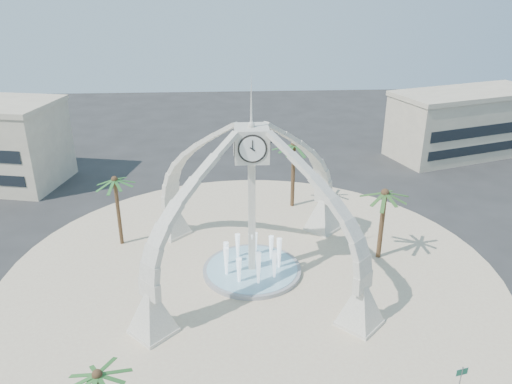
{
  "coord_description": "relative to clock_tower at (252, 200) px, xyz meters",
  "views": [
    {
      "loc": [
        -1.78,
        -34.74,
        22.26
      ],
      "look_at": [
        0.45,
        2.0,
        6.3
      ],
      "focal_mm": 35.0,
      "sensor_mm": 36.0,
      "label": 1
    }
  ],
  "objects": [
    {
      "name": "fountain",
      "position": [
        0.0,
        0.0,
        -6.2
      ],
      "size": [
        8.0,
        8.0,
        3.62
      ],
      "color": "#9C9C9E",
      "rests_on": "ground"
    },
    {
      "name": "palm_north",
      "position": [
        4.91,
        12.59,
        0.22
      ],
      "size": [
        4.87,
        4.87,
        7.62
      ],
      "rotation": [
        0.0,
        0.0,
        0.16
      ],
      "color": "brown",
      "rests_on": "ground"
    },
    {
      "name": "palm_east",
      "position": [
        10.98,
        1.76,
        -0.52
      ],
      "size": [
        4.8,
        4.8,
        6.86
      ],
      "rotation": [
        0.0,
        0.0,
        0.14
      ],
      "color": "brown",
      "rests_on": "ground"
    },
    {
      "name": "palm_south",
      "position": [
        -8.23,
        -16.01,
        -1.74
      ],
      "size": [
        3.79,
        3.79,
        5.44
      ],
      "rotation": [
        0.0,
        0.0,
        -0.19
      ],
      "color": "brown",
      "rests_on": "ground"
    },
    {
      "name": "building_ne",
      "position": [
        30.0,
        28.0,
        -2.18
      ],
      "size": [
        21.87,
        14.17,
        8.6
      ],
      "rotation": [
        0.0,
        0.0,
        0.31
      ],
      "color": "beige",
      "rests_on": "ground"
    },
    {
      "name": "palm_west",
      "position": [
        -11.49,
        5.46,
        -0.31
      ],
      "size": [
        4.55,
        4.55,
        6.97
      ],
      "rotation": [
        0.0,
        0.0,
        0.33
      ],
      "color": "brown",
      "rests_on": "ground"
    },
    {
      "name": "ground",
      "position": [
        0.0,
        0.0,
        -6.49
      ],
      "size": [
        140.0,
        140.0,
        0.0
      ],
      "primitive_type": "plane",
      "color": "#282828",
      "rests_on": "ground"
    },
    {
      "name": "street_sign",
      "position": [
        11.1,
        -13.82,
        -4.92
      ],
      "size": [
        0.79,
        0.21,
        2.19
      ],
      "rotation": [
        0.0,
        0.0,
        0.23
      ],
      "color": "slate",
      "rests_on": "ground"
    },
    {
      "name": "clock_tower",
      "position": [
        0.0,
        0.0,
        0.0
      ],
      "size": [
        17.94,
        17.94,
        16.3
      ],
      "color": "silver",
      "rests_on": "ground"
    },
    {
      "name": "plaza",
      "position": [
        0.0,
        0.0,
        -6.46
      ],
      "size": [
        40.0,
        40.0,
        0.06
      ],
      "primitive_type": "cylinder",
      "color": "beige",
      "rests_on": "ground"
    }
  ]
}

